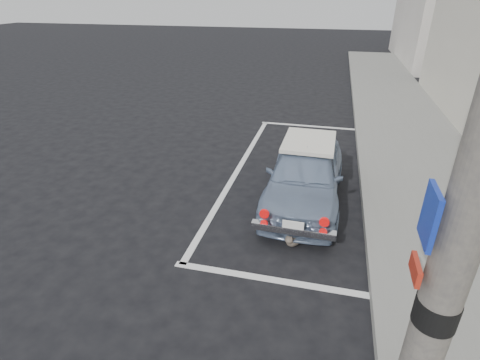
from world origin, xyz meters
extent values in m
plane|color=black|center=(0.00, 0.00, 0.00)|extent=(80.00, 80.00, 0.00)
cube|color=slate|center=(3.20, 2.00, 0.07)|extent=(2.80, 40.00, 0.15)
cube|color=silver|center=(0.50, -0.50, 0.00)|extent=(3.00, 0.12, 0.01)
cube|color=silver|center=(0.50, 6.50, 0.00)|extent=(3.00, 0.12, 0.01)
cube|color=silver|center=(-0.90, 3.00, 0.00)|extent=(0.12, 7.00, 0.01)
cylinder|color=black|center=(2.05, -2.00, 1.30)|extent=(0.36, 0.36, 0.25)
cube|color=#142FA9|center=(1.81, -2.00, 2.20)|extent=(0.04, 0.35, 0.45)
cube|color=#B42616|center=(1.81, -2.00, 1.70)|extent=(0.04, 0.30, 0.15)
cube|color=white|center=(1.80, -2.00, 1.70)|extent=(0.02, 0.16, 0.08)
imported|color=#768AA9|center=(0.69, 1.92, 0.58)|extent=(1.44, 3.44, 1.16)
cube|color=silver|center=(0.69, 2.26, 1.09)|extent=(0.99, 1.32, 0.07)
cube|color=silver|center=(0.66, 0.26, 0.38)|extent=(1.31, 0.14, 0.12)
cube|color=white|center=(0.65, 0.22, 0.48)|extent=(0.33, 0.03, 0.17)
cylinder|color=red|center=(0.20, 0.24, 0.62)|extent=(0.15, 0.04, 0.15)
cylinder|color=red|center=(1.11, 0.22, 0.62)|extent=(0.15, 0.04, 0.15)
cylinder|color=red|center=(0.20, 0.24, 0.44)|extent=(0.12, 0.04, 0.12)
cylinder|color=red|center=(1.11, 0.22, 0.44)|extent=(0.12, 0.04, 0.12)
ellipsoid|color=#7B6C5D|center=(0.67, 0.41, 0.11)|extent=(0.34, 0.40, 0.21)
sphere|color=#7B6C5D|center=(0.61, 0.28, 0.18)|extent=(0.13, 0.13, 0.13)
cone|color=#7B6C5D|center=(0.58, 0.29, 0.25)|extent=(0.04, 0.04, 0.05)
cone|color=#7B6C5D|center=(0.64, 0.26, 0.25)|extent=(0.04, 0.04, 0.05)
cylinder|color=#7B6C5D|center=(0.79, 0.55, 0.04)|extent=(0.04, 0.22, 0.03)
camera|label=1|loc=(1.01, -4.61, 3.68)|focal=28.00mm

